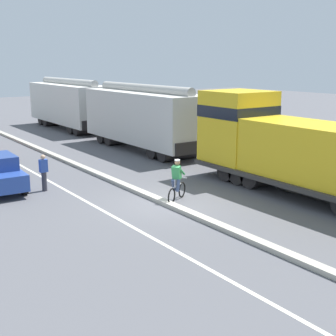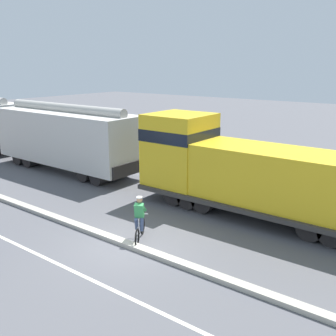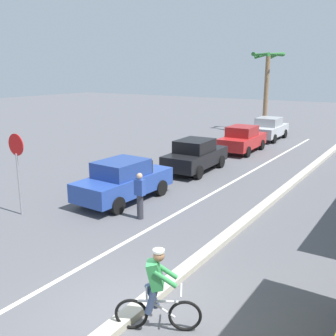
% 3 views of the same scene
% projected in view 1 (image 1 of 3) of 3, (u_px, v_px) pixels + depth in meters
% --- Properties ---
extents(ground_plane, '(120.00, 120.00, 0.00)m').
position_uv_depth(ground_plane, '(162.00, 203.00, 18.79)').
color(ground_plane, '#56565B').
extents(median_curb, '(0.36, 36.00, 0.16)m').
position_uv_depth(median_curb, '(95.00, 173.00, 23.56)').
color(median_curb, '#B2AD9E').
rests_on(median_curb, ground).
extents(lane_stripe, '(0.14, 36.00, 0.01)m').
position_uv_depth(lane_stripe, '(49.00, 181.00, 22.23)').
color(lane_stripe, silver).
rests_on(lane_stripe, ground).
extents(locomotive, '(3.10, 11.61, 4.20)m').
position_uv_depth(locomotive, '(295.00, 152.00, 19.95)').
color(locomotive, gold).
rests_on(locomotive, ground).
extents(hopper_car_lead, '(2.90, 10.60, 4.18)m').
position_uv_depth(hopper_car_lead, '(143.00, 118.00, 29.58)').
color(hopper_car_lead, beige).
rests_on(hopper_car_lead, ground).
extents(hopper_car_middle, '(2.90, 10.60, 4.18)m').
position_uv_depth(hopper_car_middle, '(69.00, 104.00, 38.82)').
color(hopper_car_middle, silver).
rests_on(hopper_car_middle, ground).
extents(cyclist, '(1.51, 0.91, 1.71)m').
position_uv_depth(cyclist, '(177.00, 181.00, 18.96)').
color(cyclist, black).
rests_on(cyclist, ground).
extents(pedestrian_by_cars, '(0.34, 0.22, 1.62)m').
position_uv_depth(pedestrian_by_cars, '(44.00, 172.00, 20.42)').
color(pedestrian_by_cars, '#33333D').
rests_on(pedestrian_by_cars, ground).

